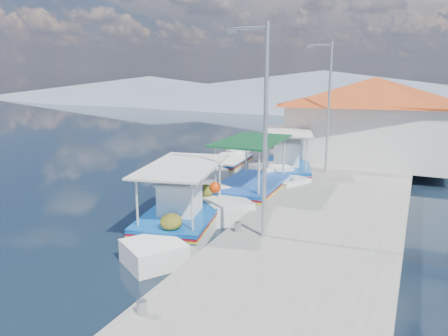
% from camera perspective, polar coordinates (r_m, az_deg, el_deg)
% --- Properties ---
extents(ground, '(160.00, 160.00, 0.00)m').
position_cam_1_polar(ground, '(13.81, -16.54, -10.29)').
color(ground, black).
rests_on(ground, ground).
extents(quay, '(5.00, 44.00, 0.50)m').
position_cam_1_polar(quay, '(16.52, 13.97, -5.40)').
color(quay, '#9A9790').
rests_on(quay, ground).
extents(bollards, '(0.20, 17.20, 0.30)m').
position_cam_1_polar(bollards, '(16.18, 6.21, -3.99)').
color(bollards, '#A5A8AD').
rests_on(bollards, quay).
extents(main_caique, '(3.18, 7.39, 2.48)m').
position_cam_1_polar(main_caique, '(14.80, -5.13, -6.25)').
color(main_caique, white).
rests_on(main_caique, ground).
extents(caique_green_canopy, '(2.35, 7.49, 2.80)m').
position_cam_1_polar(caique_green_canopy, '(18.16, 3.69, -2.85)').
color(caique_green_canopy, white).
rests_on(caique_green_canopy, ground).
extents(caique_blue_hull, '(2.01, 6.01, 1.07)m').
position_cam_1_polar(caique_blue_hull, '(23.14, 0.51, 0.23)').
color(caique_blue_hull, white).
rests_on(caique_blue_hull, ground).
extents(caique_far, '(3.64, 7.29, 2.66)m').
position_cam_1_polar(caique_far, '(21.90, 8.10, -0.07)').
color(caique_far, white).
rests_on(caique_far, ground).
extents(harbor_building, '(10.49, 10.49, 4.40)m').
position_cam_1_polar(harbor_building, '(24.76, 18.76, 6.21)').
color(harbor_building, silver).
rests_on(harbor_building, quay).
extents(lamp_post_near, '(1.21, 0.14, 6.00)m').
position_cam_1_polar(lamp_post_near, '(12.28, 5.00, 6.03)').
color(lamp_post_near, '#A5A8AD').
rests_on(lamp_post_near, quay).
extents(lamp_post_far, '(1.21, 0.14, 6.00)m').
position_cam_1_polar(lamp_post_far, '(20.96, 13.22, 8.45)').
color(lamp_post_far, '#A5A8AD').
rests_on(lamp_post_far, quay).
extents(mountain_ridge, '(171.40, 96.00, 5.50)m').
position_cam_1_polar(mountain_ridge, '(65.64, 22.66, 8.84)').
color(mountain_ridge, slate).
rests_on(mountain_ridge, ground).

